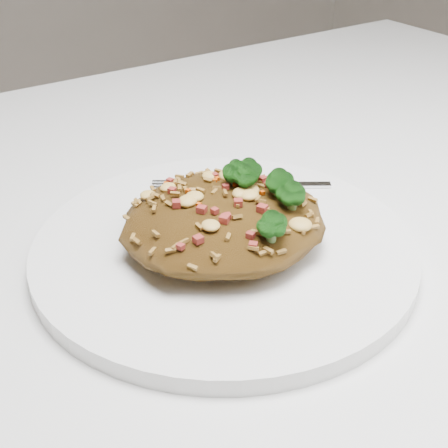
% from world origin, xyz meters
% --- Properties ---
extents(dining_table, '(1.20, 0.80, 0.75)m').
position_xyz_m(dining_table, '(0.00, 0.00, 0.66)').
color(dining_table, silver).
rests_on(dining_table, ground).
extents(plate, '(0.30, 0.30, 0.01)m').
position_xyz_m(plate, '(-0.08, -0.08, 0.76)').
color(plate, white).
rests_on(plate, dining_table).
extents(fried_rice, '(0.16, 0.15, 0.06)m').
position_xyz_m(fried_rice, '(-0.08, -0.08, 0.79)').
color(fried_rice, brown).
rests_on(fried_rice, plate).
extents(fork, '(0.14, 0.10, 0.00)m').
position_xyz_m(fork, '(-0.02, -0.02, 0.77)').
color(fork, silver).
rests_on(fork, plate).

